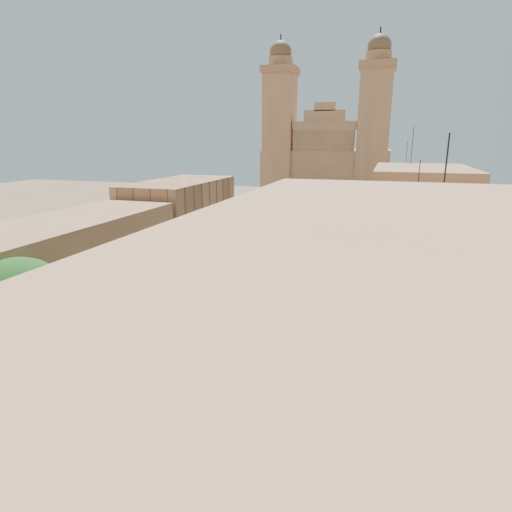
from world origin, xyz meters
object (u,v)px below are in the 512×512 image
Objects in this scene: street_tree_c at (208,236)px; car_white_b at (295,255)px; street_tree_d at (237,223)px; car_blue_a at (196,297)px; bus_green_north at (137,343)px; car_blue_b at (308,226)px; car_dkblue at (257,255)px; car_white_a at (233,268)px; pedestrian_a at (306,377)px; red_truck at (193,353)px; bus_cream_east at (307,279)px; olive_pickup at (287,307)px; car_cream at (268,307)px; ficus_tree at (23,311)px; street_tree_a at (96,298)px; street_tree_b at (165,257)px; church at (327,171)px; pedestrian_c at (314,312)px; bus_red_east at (227,373)px.

street_tree_c is 1.34× the size of car_white_b.
street_tree_d reaches higher than car_blue_a.
bus_green_north is 51.97m from car_blue_b.
bus_green_north is 30.24m from car_dkblue.
street_tree_d is at bearing -105.61° from car_blue_b.
bus_green_north reaches higher than car_white_a.
red_truck is at bearing 18.99° from pedestrian_a.
olive_pickup is at bearing 72.31° from bus_cream_east.
car_dkblue is (-8.76, 18.89, -0.47)m from olive_pickup.
car_cream is at bearing 89.01° from car_white_b.
pedestrian_a is (18.27, 4.56, -4.28)m from ficus_tree.
street_tree_a reaches higher than olive_pickup.
bus_green_north is (6.00, -3.33, -1.70)m from street_tree_a.
bus_green_north is at bearing -83.31° from car_white_a.
street_tree_b is (-0.58, 19.99, -1.62)m from ficus_tree.
car_white_a is (-4.82, -46.87, -8.95)m from church.
ficus_tree is 2.24× the size of car_blue_b.
olive_pickup is 0.51× the size of bus_green_north.
olive_pickup is 2.78× the size of pedestrian_a.
car_blue_a is at bearing -117.04° from car_dkblue.
red_truck is 1.09× the size of olive_pickup.
bus_cream_east is at bearing -60.96° from pedestrian_a.
car_dkblue is at bearing 98.55° from red_truck.
church is 51.91m from bus_cream_east.
pedestrian_c is (17.50, -4.26, -2.67)m from street_tree_b.
ficus_tree is at bearing -97.20° from church.
bus_cream_east is at bearing -52.94° from street_tree_d.
red_truck is 13.14m from pedestrian_c.
street_tree_a reaches higher than street_tree_d.
car_dkblue is at bearing 25.34° from street_tree_c.
bus_cream_east reaches higher than car_dkblue.
ficus_tree is 28.50m from car_white_a.
street_tree_a is (-10.00, -66.61, -6.42)m from church.
ficus_tree is at bearing -40.04° from pedestrian_c.
car_dkblue is at bearing 80.99° from ficus_tree.
olive_pickup is 40.87m from car_blue_b.
car_blue_b is (-5.89, 32.89, -0.78)m from bus_cream_east.
church is at bearing 81.46° from street_tree_a.
car_white_a is 0.87× the size of car_blue_b.
car_blue_a is at bearing 17.71° from car_cream.
ficus_tree reaches higher than car_white_a.
car_white_b is (11.40, -8.34, -2.41)m from street_tree_d.
car_blue_b is at bearing 97.55° from olive_pickup.
street_tree_c is 0.50× the size of bus_cream_east.
bus_green_north is 0.97× the size of bus_red_east.
bus_green_north is at bearing 74.55° from car_white_b.
street_tree_d is at bearing 90.00° from street_tree_b.
car_white_b is at bearing 67.61° from street_tree_a.
ficus_tree reaches higher than red_truck.
car_cream is (12.95, -15.69, -2.82)m from street_tree_c.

